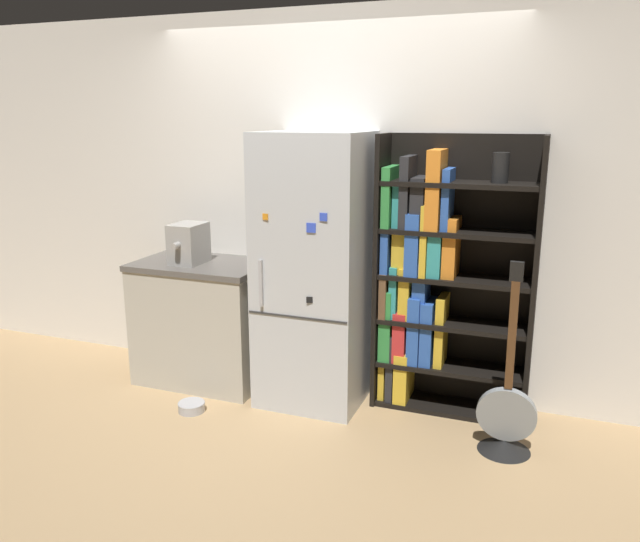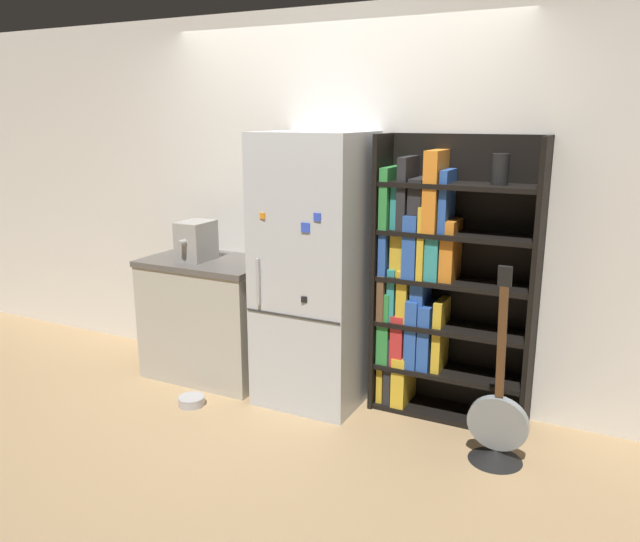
% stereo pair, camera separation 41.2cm
% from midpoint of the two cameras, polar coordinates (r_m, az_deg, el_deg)
% --- Properties ---
extents(ground_plane, '(16.00, 16.00, 0.00)m').
position_cam_midpoint_polar(ground_plane, '(4.32, 1.48, -12.15)').
color(ground_plane, tan).
extents(wall_back, '(8.00, 0.05, 2.60)m').
position_cam_midpoint_polar(wall_back, '(4.35, 4.25, 6.01)').
color(wall_back, white).
rests_on(wall_back, ground_plane).
extents(refrigerator, '(0.68, 0.65, 1.81)m').
position_cam_midpoint_polar(refrigerator, '(4.12, 2.37, -0.02)').
color(refrigerator, silver).
rests_on(refrigerator, ground_plane).
extents(bookshelf, '(1.00, 0.32, 1.80)m').
position_cam_midpoint_polar(bookshelf, '(4.06, 13.21, -1.08)').
color(bookshelf, black).
rests_on(bookshelf, ground_plane).
extents(kitchen_counter, '(0.94, 0.62, 0.89)m').
position_cam_midpoint_polar(kitchen_counter, '(4.67, -7.43, -4.28)').
color(kitchen_counter, '#BCB7A8').
rests_on(kitchen_counter, ground_plane).
extents(espresso_machine, '(0.20, 0.32, 0.28)m').
position_cam_midpoint_polar(espresso_machine, '(4.51, -8.72, 2.72)').
color(espresso_machine, '#A5A39E').
rests_on(espresso_machine, kitchen_counter).
extents(guitar, '(0.34, 0.31, 1.16)m').
position_cam_midpoint_polar(guitar, '(3.80, 18.98, -13.95)').
color(guitar, black).
rests_on(guitar, ground_plane).
extents(pet_bowl, '(0.18, 0.18, 0.06)m').
position_cam_midpoint_polar(pet_bowl, '(4.34, -8.98, -11.65)').
color(pet_bowl, '#B7B7BC').
rests_on(pet_bowl, ground_plane).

